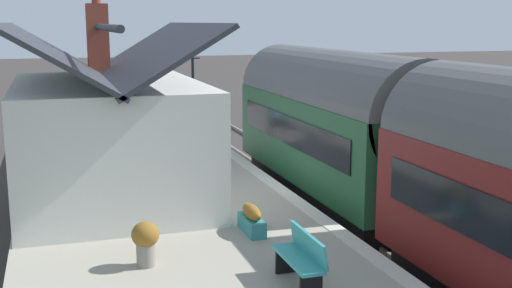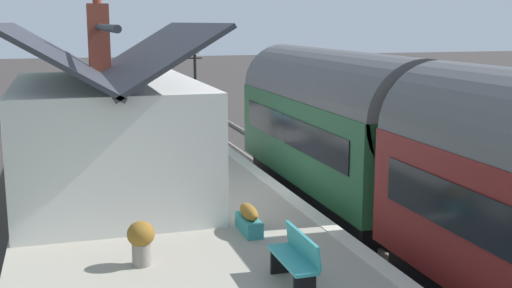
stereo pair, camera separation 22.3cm
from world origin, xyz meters
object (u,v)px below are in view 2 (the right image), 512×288
object	(u,v)px
planter_bench_right	(249,219)
planter_corner_building	(168,141)
bench_platform_end	(157,122)
bench_near_building	(296,257)
station_building	(109,134)
lamp_post_platform	(195,72)
planter_by_door	(141,240)

from	to	relation	value
planter_bench_right	planter_corner_building	size ratio (longest dim) A/B	1.20
bench_platform_end	bench_near_building	bearing A→B (deg)	-179.59
station_building	planter_bench_right	bearing A→B (deg)	-147.47
bench_platform_end	lamp_post_platform	bearing A→B (deg)	-150.22
station_building	planter_by_door	distance (m)	5.09
planter_bench_right	lamp_post_platform	xyz separation A→B (m)	(9.99, -0.98, 2.21)
planter_bench_right	planter_corner_building	distance (m)	9.11
bench_near_building	bench_platform_end	xyz separation A→B (m)	(14.68, 0.10, 0.00)
bench_near_building	station_building	bearing A→B (deg)	20.16
station_building	planter_by_door	xyz separation A→B (m)	(-4.98, -0.14, -1.05)
bench_near_building	planter_bench_right	distance (m)	2.77
planter_corner_building	lamp_post_platform	size ratio (longest dim) A/B	0.24
bench_near_building	planter_by_door	size ratio (longest dim) A/B	1.75
bench_platform_end	planter_by_door	world-z (taller)	bench_platform_end
bench_near_building	planter_by_door	bearing A→B (deg)	54.89
planter_corner_building	planter_by_door	bearing A→B (deg)	168.21
bench_near_building	bench_platform_end	size ratio (longest dim) A/B	1.00
planter_by_door	bench_near_building	bearing A→B (deg)	-125.11
bench_near_building	planter_corner_building	size ratio (longest dim) A/B	1.68
station_building	planter_by_door	size ratio (longest dim) A/B	9.07
bench_near_building	planter_bench_right	size ratio (longest dim) A/B	1.40
bench_near_building	lamp_post_platform	xyz separation A→B (m)	(12.75, -1.00, 2.01)
station_building	planter_bench_right	world-z (taller)	station_building
station_building	bench_platform_end	size ratio (longest dim) A/B	5.17
station_building	lamp_post_platform	size ratio (longest dim) A/B	2.05
station_building	bench_platform_end	distance (m)	8.48
bench_platform_end	lamp_post_platform	xyz separation A→B (m)	(-1.93, -1.11, 2.01)
bench_near_building	bench_platform_end	world-z (taller)	same
planter_by_door	station_building	bearing A→B (deg)	1.61
planter_corner_building	lamp_post_platform	bearing A→B (deg)	-52.46
planter_by_door	lamp_post_platform	size ratio (longest dim) A/B	0.23
lamp_post_platform	bench_near_building	bearing A→B (deg)	175.51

